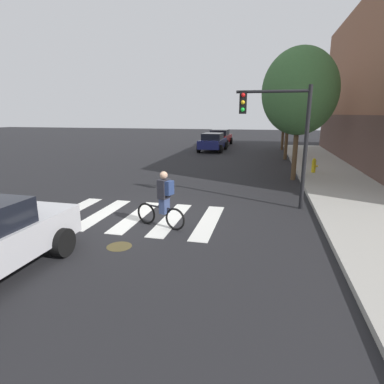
# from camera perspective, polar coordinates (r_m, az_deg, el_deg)

# --- Properties ---
(ground_plane) EXTENTS (120.00, 120.00, 0.00)m
(ground_plane) POSITION_cam_1_polar(r_m,az_deg,el_deg) (10.48, -8.67, -4.46)
(ground_plane) COLOR black
(crosswalk_stripes) EXTENTS (5.37, 3.32, 0.01)m
(crosswalk_stripes) POSITION_cam_1_polar(r_m,az_deg,el_deg) (10.58, -10.03, -4.31)
(crosswalk_stripes) COLOR silver
(crosswalk_stripes) RESTS_ON ground
(manhole_cover) EXTENTS (0.64, 0.64, 0.01)m
(manhole_cover) POSITION_cam_1_polar(r_m,az_deg,el_deg) (8.35, -12.96, -9.52)
(manhole_cover) COLOR #473D1E
(manhole_cover) RESTS_ON ground
(sedan_mid) EXTENTS (2.25, 4.65, 1.59)m
(sedan_mid) POSITION_cam_1_polar(r_m,az_deg,el_deg) (28.83, 3.76, 9.01)
(sedan_mid) COLOR navy
(sedan_mid) RESTS_ON ground
(sedan_far) EXTENTS (2.36, 4.81, 1.64)m
(sedan_far) POSITION_cam_1_polar(r_m,az_deg,el_deg) (34.27, 5.04, 9.80)
(sedan_far) COLOR maroon
(sedan_far) RESTS_ON ground
(cyclist) EXTENTS (1.65, 0.57, 1.69)m
(cyclist) POSITION_cam_1_polar(r_m,az_deg,el_deg) (9.22, -5.18, -1.44)
(cyclist) COLOR black
(cyclist) RESTS_ON ground
(traffic_light_near) EXTENTS (2.47, 0.28, 4.20)m
(traffic_light_near) POSITION_cam_1_polar(r_m,az_deg,el_deg) (11.39, 15.84, 11.32)
(traffic_light_near) COLOR black
(traffic_light_near) RESTS_ON ground
(fire_hydrant) EXTENTS (0.33, 0.22, 0.78)m
(fire_hydrant) POSITION_cam_1_polar(r_m,az_deg,el_deg) (18.53, 21.08, 4.47)
(fire_hydrant) COLOR gold
(fire_hydrant) RESTS_ON sidewalk
(street_tree_near) EXTENTS (3.57, 3.57, 6.36)m
(street_tree_near) POSITION_cam_1_polar(r_m,az_deg,el_deg) (16.68, 18.81, 16.70)
(street_tree_near) COLOR #4C3823
(street_tree_near) RESTS_ON ground
(street_tree_mid) EXTENTS (3.45, 3.45, 6.14)m
(street_tree_mid) POSITION_cam_1_polar(r_m,az_deg,el_deg) (24.19, 17.07, 15.40)
(street_tree_mid) COLOR #4C3823
(street_tree_mid) RESTS_ON ground
(street_tree_far) EXTENTS (3.21, 3.21, 5.71)m
(street_tree_far) POSITION_cam_1_polar(r_m,az_deg,el_deg) (30.71, 16.34, 14.46)
(street_tree_far) COLOR #4C3823
(street_tree_far) RESTS_ON ground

